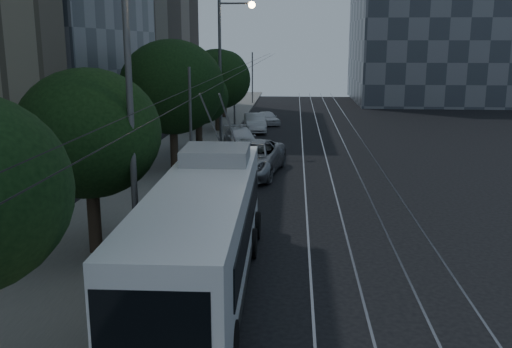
{
  "coord_description": "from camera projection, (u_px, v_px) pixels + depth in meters",
  "views": [
    {
      "loc": [
        -0.29,
        -17.0,
        7.14
      ],
      "look_at": [
        -1.74,
        4.21,
        2.21
      ],
      "focal_mm": 40.0,
      "sensor_mm": 36.0,
      "label": 1
    }
  ],
  "objects": [
    {
      "name": "car_white_b",
      "position": [
        240.0,
        138.0,
        39.02
      ],
      "size": [
        3.07,
        5.13,
        1.39
      ],
      "primitive_type": "imported",
      "rotation": [
        0.0,
        0.0,
        0.25
      ],
      "color": "white",
      "rests_on": "ground"
    },
    {
      "name": "trolleybus",
      "position": [
        204.0,
        232.0,
        16.65
      ],
      "size": [
        2.79,
        12.56,
        5.63
      ],
      "rotation": [
        0.0,
        0.0,
        0.02
      ],
      "color": "white",
      "rests_on": "ground"
    },
    {
      "name": "car_white_d",
      "position": [
        267.0,
        118.0,
        50.34
      ],
      "size": [
        2.66,
        3.81,
        1.21
      ],
      "primitive_type": "imported",
      "rotation": [
        0.0,
        0.0,
        0.39
      ],
      "color": "silver",
      "rests_on": "ground"
    },
    {
      "name": "tree_3",
      "position": [
        198.0,
        97.0,
        36.56
      ],
      "size": [
        3.93,
        3.93,
        5.46
      ],
      "color": "#31251B",
      "rests_on": "ground"
    },
    {
      "name": "tree_1",
      "position": [
        89.0,
        134.0,
        18.59
      ],
      "size": [
        4.73,
        4.73,
        6.36
      ],
      "color": "#31251B",
      "rests_on": "ground"
    },
    {
      "name": "tram_rails",
      "position": [
        337.0,
        153.0,
        37.39
      ],
      "size": [
        4.52,
        90.0,
        0.02
      ],
      "color": "gray",
      "rests_on": "ground"
    },
    {
      "name": "car_white_c",
      "position": [
        255.0,
        123.0,
        46.29
      ],
      "size": [
        2.19,
        4.66,
        1.48
      ],
      "primitive_type": "imported",
      "rotation": [
        0.0,
        0.0,
        0.15
      ],
      "color": "#B0B0B5",
      "rests_on": "ground"
    },
    {
      "name": "tree_4",
      "position": [
        217.0,
        79.0,
        45.35
      ],
      "size": [
        5.3,
        5.3,
        6.63
      ],
      "color": "#31251B",
      "rests_on": "ground"
    },
    {
      "name": "tree_2",
      "position": [
        172.0,
        87.0,
        31.09
      ],
      "size": [
        5.73,
        5.73,
        7.32
      ],
      "color": "#31251B",
      "rests_on": "ground"
    },
    {
      "name": "car_white_a",
      "position": [
        251.0,
        162.0,
        31.77
      ],
      "size": [
        1.61,
        3.65,
        1.22
      ],
      "primitive_type": "imported",
      "rotation": [
        0.0,
        0.0,
        -0.05
      ],
      "color": "silver",
      "rests_on": "ground"
    },
    {
      "name": "streetlamp_far",
      "position": [
        226.0,
        60.0,
        36.96
      ],
      "size": [
        2.41,
        0.44,
        9.94
      ],
      "color": "#5C5C5F",
      "rests_on": "ground"
    },
    {
      "name": "sidewalk",
      "position": [
        186.0,
        150.0,
        38.04
      ],
      "size": [
        5.0,
        90.0,
        0.15
      ],
      "primitive_type": "cube",
      "color": "slate",
      "rests_on": "ground"
    },
    {
      "name": "ground",
      "position": [
        301.0,
        272.0,
        18.12
      ],
      "size": [
        120.0,
        120.0,
        0.0
      ],
      "primitive_type": "plane",
      "color": "black",
      "rests_on": "ground"
    },
    {
      "name": "pickup_silver",
      "position": [
        250.0,
        158.0,
        31.21
      ],
      "size": [
        4.02,
        7.06,
        1.86
      ],
      "primitive_type": "imported",
      "rotation": [
        0.0,
        0.0,
        -0.15
      ],
      "color": "#97989E",
      "rests_on": "ground"
    },
    {
      "name": "tree_5",
      "position": [
        224.0,
        71.0,
        53.56
      ],
      "size": [
        4.26,
        4.26,
        6.41
      ],
      "color": "#31251B",
      "rests_on": "ground"
    },
    {
      "name": "overhead_wires",
      "position": [
        223.0,
        100.0,
        37.1
      ],
      "size": [
        2.23,
        90.0,
        6.0
      ],
      "color": "black",
      "rests_on": "ground"
    },
    {
      "name": "streetlamp_near",
      "position": [
        143.0,
        92.0,
        16.87
      ],
      "size": [
        2.29,
        0.44,
        9.39
      ],
      "color": "#5C5C5F",
      "rests_on": "ground"
    },
    {
      "name": "building_distant_right",
      "position": [
        451.0,
        0.0,
        67.66
      ],
      "size": [
        22.0,
        18.0,
        24.0
      ],
      "primitive_type": "cube",
      "color": "#394049",
      "rests_on": "ground"
    }
  ]
}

